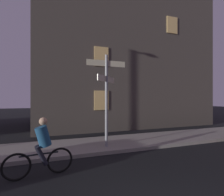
{
  "coord_description": "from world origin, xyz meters",
  "views": [
    {
      "loc": [
        -1.76,
        -1.66,
        2.14
      ],
      "look_at": [
        0.86,
        5.44,
        2.14
      ],
      "focal_mm": 28.51,
      "sensor_mm": 36.0,
      "label": 1
    }
  ],
  "objects": [
    {
      "name": "sidewalk_kerb",
      "position": [
        0.0,
        5.94,
        0.07
      ],
      "size": [
        40.0,
        2.55,
        0.14
      ],
      "primitive_type": "cube",
      "color": "gray",
      "rests_on": "ground_plane"
    },
    {
      "name": "signpost",
      "position": [
        0.56,
        5.29,
        2.39
      ],
      "size": [
        1.66,
        1.07,
        3.78
      ],
      "color": "gray",
      "rests_on": "sidewalk_kerb"
    },
    {
      "name": "cyclist",
      "position": [
        -1.89,
        3.57,
        0.75
      ],
      "size": [
        1.81,
        0.37,
        1.61
      ],
      "color": "black",
      "rests_on": "ground_plane"
    },
    {
      "name": "building_right_block",
      "position": [
        4.1,
        12.98,
        9.63
      ],
      "size": [
        13.35,
        8.22,
        19.26
      ],
      "color": "#4C443D",
      "rests_on": "ground_plane"
    }
  ]
}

